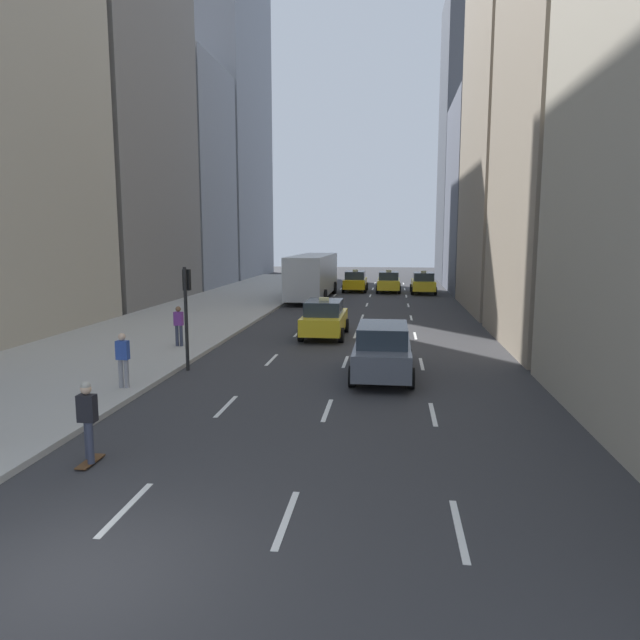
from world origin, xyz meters
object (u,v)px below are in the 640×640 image
at_px(taxi_second, 389,282).
at_px(city_bus, 313,275).
at_px(taxi_fourth, 423,283).
at_px(sedan_black_near, 383,350).
at_px(pedestrian_mid_block, 123,357).
at_px(taxi_third, 355,281).
at_px(pedestrian_far_walking, 179,324).
at_px(skateboarder, 88,419).
at_px(taxi_lead, 324,318).
at_px(traffic_light_pole, 187,301).

distance_m(taxi_second, city_bus, 7.89).
bearing_deg(taxi_fourth, sedan_black_near, -95.63).
distance_m(sedan_black_near, pedestrian_mid_block, 8.17).
height_order(taxi_third, sedan_black_near, taxi_third).
bearing_deg(sedan_black_near, pedestrian_far_walking, 156.88).
height_order(skateboarder, pedestrian_mid_block, pedestrian_mid_block).
bearing_deg(skateboarder, taxi_third, 85.39).
relative_size(taxi_third, taxi_fourth, 1.00).
xyz_separation_m(sedan_black_near, skateboarder, (-5.83, -8.14, 0.05)).
bearing_deg(taxi_second, pedestrian_mid_block, -103.44).
distance_m(taxi_fourth, pedestrian_mid_block, 33.01).
xyz_separation_m(taxi_lead, pedestrian_mid_block, (-4.84, -10.17, 0.19)).
xyz_separation_m(taxi_fourth, traffic_light_pole, (-9.55, -28.27, 1.53)).
xyz_separation_m(sedan_black_near, traffic_light_pole, (-6.75, 0.16, 1.50)).
bearing_deg(taxi_lead, pedestrian_mid_block, -115.44).
distance_m(taxi_fourth, pedestrian_far_walking, 27.25).
relative_size(taxi_third, city_bus, 0.38).
relative_size(sedan_black_near, city_bus, 0.41).
xyz_separation_m(pedestrian_mid_block, pedestrian_far_walking, (-0.76, 6.48, 0.00)).
bearing_deg(city_bus, taxi_third, 64.23).
bearing_deg(pedestrian_far_walking, taxi_second, 71.76).
bearing_deg(taxi_fourth, taxi_lead, -104.83).
height_order(skateboarder, pedestrian_far_walking, pedestrian_far_walking).
xyz_separation_m(taxi_second, city_bus, (-5.61, -5.47, 0.91)).
bearing_deg(taxi_lead, pedestrian_far_walking, -146.59).
distance_m(taxi_lead, taxi_third, 22.13).
xyz_separation_m(taxi_third, traffic_light_pole, (-3.95, -29.25, 1.53)).
bearing_deg(traffic_light_pole, taxi_second, 76.85).
bearing_deg(taxi_lead, taxi_second, 82.68).
xyz_separation_m(city_bus, skateboarder, (-0.21, -31.72, -0.82)).
distance_m(city_bus, pedestrian_mid_block, 26.57).
bearing_deg(pedestrian_mid_block, taxi_third, 81.48).
height_order(sedan_black_near, traffic_light_pole, traffic_light_pole).
distance_m(skateboarder, pedestrian_far_walking, 12.00).
xyz_separation_m(skateboarder, pedestrian_far_walking, (-2.57, 11.72, 0.10)).
bearing_deg(taxi_second, taxi_fourth, -12.75).
height_order(taxi_lead, pedestrian_mid_block, taxi_lead).
relative_size(taxi_second, taxi_fourth, 1.00).
distance_m(taxi_second, taxi_fourth, 2.87).
relative_size(taxi_third, skateboarder, 2.52).
bearing_deg(taxi_third, taxi_lead, -90.00).
height_order(sedan_black_near, pedestrian_far_walking, pedestrian_far_walking).
bearing_deg(pedestrian_far_walking, traffic_light_pole, -64.31).
relative_size(taxi_lead, sedan_black_near, 0.91).
relative_size(skateboarder, traffic_light_pole, 0.48).
relative_size(taxi_fourth, city_bus, 0.38).
xyz_separation_m(sedan_black_near, city_bus, (-5.61, 23.59, 0.88)).
xyz_separation_m(city_bus, pedestrian_far_walking, (-2.78, -20.00, -0.72)).
relative_size(taxi_fourth, pedestrian_far_walking, 2.67).
distance_m(taxi_fourth, skateboarder, 37.57).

